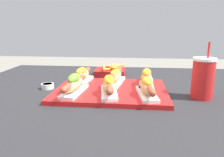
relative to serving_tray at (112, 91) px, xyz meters
name	(u,v)px	position (x,y,z in m)	size (l,w,h in m)	color
serving_tray	(112,91)	(0.00, 0.00, 0.00)	(0.47, 0.36, 0.02)	red
hot_dog_0	(74,84)	(-0.14, -0.07, 0.04)	(0.08, 0.23, 0.08)	white
hot_dog_1	(109,86)	(0.00, -0.07, 0.04)	(0.09, 0.23, 0.08)	white
hot_dog_2	(147,87)	(0.14, -0.08, 0.04)	(0.08, 0.23, 0.07)	white
hot_dog_3	(81,76)	(-0.15, 0.09, 0.04)	(0.08, 0.23, 0.07)	white
hot_dog_4	(115,77)	(0.01, 0.09, 0.04)	(0.08, 0.23, 0.06)	white
hot_dog_5	(146,78)	(0.15, 0.07, 0.04)	(0.07, 0.23, 0.07)	white
sauce_bowl	(48,86)	(-0.30, 0.03, 0.00)	(0.06, 0.06, 0.02)	silver
drink_cup	(203,78)	(0.36, -0.03, 0.07)	(0.09, 0.09, 0.22)	red
fries_basket	(110,72)	(-0.04, 0.33, 0.01)	(0.17, 0.16, 0.06)	#B21919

